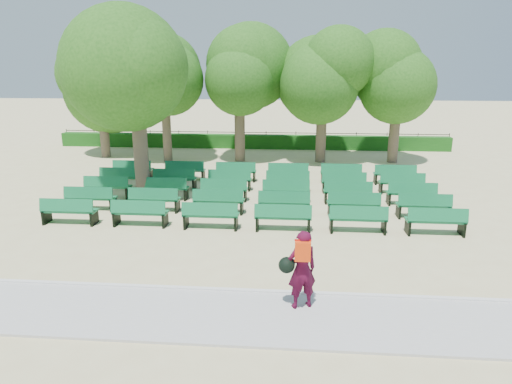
{
  "coord_description": "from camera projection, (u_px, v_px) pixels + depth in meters",
  "views": [
    {
      "loc": [
        2.86,
        -16.21,
        5.32
      ],
      "look_at": [
        1.6,
        -1.0,
        1.1
      ],
      "focal_mm": 32.0,
      "sensor_mm": 36.0,
      "label": 1
    }
  ],
  "objects": [
    {
      "name": "ground",
      "position": [
        216.0,
        212.0,
        17.21
      ],
      "size": [
        120.0,
        120.0,
        0.0
      ],
      "primitive_type": "plane",
      "color": "#C7BA84"
    },
    {
      "name": "paving",
      "position": [
        160.0,
        313.0,
        10.1
      ],
      "size": [
        30.0,
        2.2,
        0.06
      ],
      "primitive_type": "cube",
      "color": "#B2B1AD",
      "rests_on": "ground"
    },
    {
      "name": "curb",
      "position": [
        174.0,
        288.0,
        11.2
      ],
      "size": [
        30.0,
        0.12,
        0.1
      ],
      "primitive_type": "cube",
      "color": "silver",
      "rests_on": "ground"
    },
    {
      "name": "hedge",
      "position": [
        251.0,
        141.0,
        30.54
      ],
      "size": [
        26.0,
        0.7,
        0.9
      ],
      "primitive_type": "cube",
      "color": "#185114",
      "rests_on": "ground"
    },
    {
      "name": "fence",
      "position": [
        251.0,
        147.0,
        31.05
      ],
      "size": [
        26.0,
        0.1,
        1.02
      ],
      "primitive_type": null,
      "color": "black",
      "rests_on": "ground"
    },
    {
      "name": "tree_line",
      "position": [
        245.0,
        160.0,
        26.82
      ],
      "size": [
        21.8,
        6.8,
        7.04
      ],
      "primitive_type": null,
      "color": "#2A6019",
      "rests_on": "ground"
    },
    {
      "name": "bench_array",
      "position": [
        255.0,
        199.0,
        18.62
      ],
      "size": [
        1.91,
        0.68,
        1.19
      ],
      "rotation": [
        0.0,
        0.0,
        0.05
      ],
      "color": "#126A3C",
      "rests_on": "ground"
    },
    {
      "name": "tree_among",
      "position": [
        137.0,
        88.0,
        17.81
      ],
      "size": [
        4.85,
        4.85,
        6.69
      ],
      "color": "brown",
      "rests_on": "ground"
    },
    {
      "name": "person",
      "position": [
        301.0,
        268.0,
        10.08
      ],
      "size": [
        0.91,
        0.64,
        1.82
      ],
      "rotation": [
        0.0,
        0.0,
        3.51
      ],
      "color": "#3F091F",
      "rests_on": "ground"
    }
  ]
}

